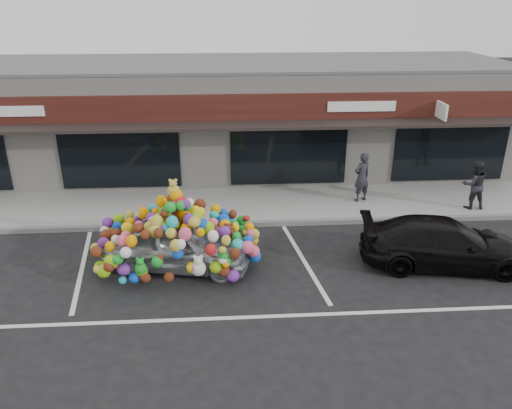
{
  "coord_description": "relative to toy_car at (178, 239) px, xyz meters",
  "views": [
    {
      "loc": [
        0.7,
        -11.71,
        6.81
      ],
      "look_at": [
        1.56,
        1.4,
        1.21
      ],
      "focal_mm": 35.0,
      "sensor_mm": 36.0,
      "label": 1
    }
  ],
  "objects": [
    {
      "name": "ground",
      "position": [
        0.58,
        -0.13,
        -0.82
      ],
      "size": [
        90.0,
        90.0,
        0.0
      ],
      "primitive_type": "plane",
      "color": "black",
      "rests_on": "ground"
    },
    {
      "name": "parking_stripe_left",
      "position": [
        -2.62,
        0.07,
        -0.82
      ],
      "size": [
        0.73,
        4.37,
        0.01
      ],
      "primitive_type": "cube",
      "rotation": [
        0.0,
        0.0,
        0.14
      ],
      "color": "silver",
      "rests_on": "ground"
    },
    {
      "name": "pedestrian_b",
      "position": [
        9.47,
        3.01,
        0.15
      ],
      "size": [
        0.83,
        0.67,
        1.64
      ],
      "primitive_type": "imported",
      "rotation": [
        0.0,
        0.0,
        3.08
      ],
      "color": "black",
      "rests_on": "sidewalk"
    },
    {
      "name": "lane_line",
      "position": [
        2.58,
        -2.43,
        -0.82
      ],
      "size": [
        14.0,
        0.12,
        0.01
      ],
      "primitive_type": "cube",
      "color": "silver",
      "rests_on": "ground"
    },
    {
      "name": "parking_stripe_mid",
      "position": [
        3.38,
        0.07,
        -0.82
      ],
      "size": [
        0.73,
        4.37,
        0.01
      ],
      "primitive_type": "cube",
      "rotation": [
        0.0,
        0.0,
        0.14
      ],
      "color": "silver",
      "rests_on": "ground"
    },
    {
      "name": "toy_car",
      "position": [
        0.0,
        0.0,
        0.0
      ],
      "size": [
        2.83,
        4.42,
        2.41
      ],
      "rotation": [
        0.0,
        0.0,
        1.38
      ],
      "color": "silver",
      "rests_on": "ground"
    },
    {
      "name": "shop_building",
      "position": [
        0.58,
        8.31,
        1.34
      ],
      "size": [
        24.0,
        7.2,
        4.31
      ],
      "color": "beige",
      "rests_on": "ground"
    },
    {
      "name": "sidewalk",
      "position": [
        0.58,
        3.87,
        -0.74
      ],
      "size": [
        26.0,
        3.0,
        0.15
      ],
      "primitive_type": "cube",
      "color": "#969791",
      "rests_on": "ground"
    },
    {
      "name": "kerb",
      "position": [
        0.58,
        2.37,
        -0.74
      ],
      "size": [
        26.0,
        0.18,
        0.16
      ],
      "primitive_type": "cube",
      "color": "slate",
      "rests_on": "ground"
    },
    {
      "name": "parking_stripe_right",
      "position": [
        8.78,
        0.07,
        -0.82
      ],
      "size": [
        0.73,
        4.37,
        0.01
      ],
      "primitive_type": "cube",
      "rotation": [
        0.0,
        0.0,
        0.14
      ],
      "color": "silver",
      "rests_on": "ground"
    },
    {
      "name": "black_sedan",
      "position": [
        7.06,
        -0.36,
        -0.18
      ],
      "size": [
        2.41,
        4.61,
        1.28
      ],
      "primitive_type": "imported",
      "rotation": [
        0.0,
        0.0,
        1.42
      ],
      "color": "black",
      "rests_on": "ground"
    },
    {
      "name": "pedestrian_a",
      "position": [
        5.92,
        3.88,
        0.19
      ],
      "size": [
        0.74,
        0.63,
        1.71
      ],
      "primitive_type": "imported",
      "rotation": [
        0.0,
        0.0,
        3.57
      ],
      "color": "black",
      "rests_on": "sidewalk"
    }
  ]
}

